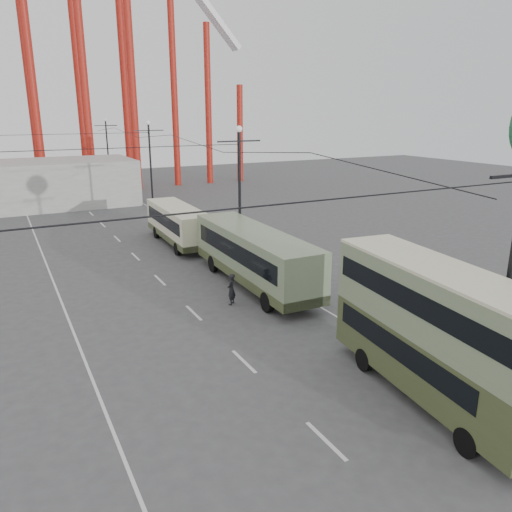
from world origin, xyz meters
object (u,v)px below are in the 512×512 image
single_decker_cream (178,223)px  pedestrian (231,289)px  double_decker_bus (436,327)px  single_decker_green (254,255)px

single_decker_cream → pedestrian: bearing=-95.8°
double_decker_bus → pedestrian: 12.33m
double_decker_bus → pedestrian: double_decker_bus is taller
double_decker_bus → single_decker_cream: 25.74m
single_decker_green → single_decker_cream: 11.63m
double_decker_bus → pedestrian: size_ratio=5.51×
single_decker_green → pedestrian: single_decker_green is taller
single_decker_cream → pedestrian: single_decker_cream is taller
single_decker_green → pedestrian: (-2.55, -2.19, -1.05)m
double_decker_bus → single_decker_cream: (-0.78, 25.70, -1.16)m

